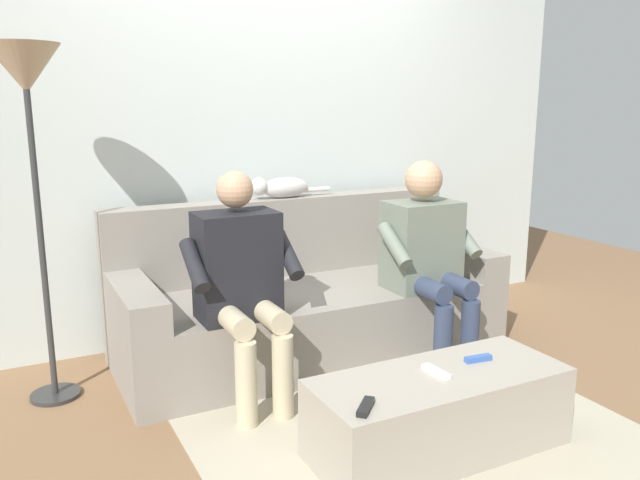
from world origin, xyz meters
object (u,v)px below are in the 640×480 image
Objects in this scene: person_left_seated at (427,250)px; remote_blue at (478,359)px; floor_lamp at (27,94)px; cat_on_backrest at (281,187)px; person_right_seated at (241,277)px; remote_black at (366,407)px; remote_white at (436,371)px; coffee_table at (439,413)px; couch at (307,303)px.

person_left_seated is 9.05× the size of remote_blue.
floor_lamp reaches higher than remote_blue.
floor_lamp is at bearing 11.40° from cat_on_backrest.
person_right_seated is 2.16× the size of cat_on_backrest.
remote_black is (0.99, 0.98, -0.28)m from person_left_seated.
person_left_seated is 8.19× the size of remote_black.
person_right_seated reaches higher than remote_blue.
cat_on_backrest is 1.65m from remote_white.
person_right_seated is at bearing 152.38° from floor_lamp.
person_left_seated is at bearing -105.03° from remote_blue.
cat_on_backrest reaches higher than coffee_table.
coffee_table is 0.30m from remote_blue.
coffee_table is at bearing 137.47° from floor_lamp.
remote_blue is (-0.78, 0.80, -0.27)m from person_right_seated.
coffee_table is 0.97× the size of person_left_seated.
coffee_table is at bearing 90.00° from couch.
person_right_seated is at bearing 37.42° from couch.
person_left_seated is 1.11m from person_right_seated.
person_left_seated reaches higher than coffee_table.
person_left_seated is 0.66× the size of floor_lamp.
person_right_seated is at bearing -56.58° from coffee_table.
floor_lamp reaches higher than cat_on_backrest.
person_right_seated is 1.01m from remote_black.
cat_on_backrest is 1.82m from remote_black.
remote_black is at bearing 105.08° from remote_white.
remote_white is 0.44m from remote_black.
cat_on_backrest is 1.65m from remote_blue.
cat_on_backrest is 3.78× the size of remote_black.
couch is at bearing -73.02° from remote_blue.
person_left_seated reaches higher than remote_blue.
coffee_table is at bearing 150.45° from remote_black.
floor_lamp is at bearing -31.05° from remote_blue.
person_left_seated is 2.16× the size of cat_on_backrest.
person_left_seated is 0.95m from cat_on_backrest.
remote_blue is 0.07× the size of floor_lamp.
remote_white is 0.09× the size of floor_lamp.
remote_blue is at bearing 142.50° from floor_lamp.
remote_blue is (-0.24, -0.02, 0.00)m from remote_white.
coffee_table is 0.97× the size of person_right_seated.
remote_white is at bearing 90.50° from cat_on_backrest.
person_left_seated is 1.06m from remote_white.
coffee_table is (0.00, 1.26, -0.12)m from couch.
couch is 0.76m from person_left_seated.
cat_on_backrest reaches higher than remote_blue.
remote_blue is at bearing 99.52° from cat_on_backrest.
remote_blue is at bearing -171.59° from coffee_table.
person_left_seated reaches higher than couch.
coffee_table is at bearing 123.42° from person_right_seated.
coffee_table is 0.49m from remote_black.
coffee_table is 1.10m from person_right_seated.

